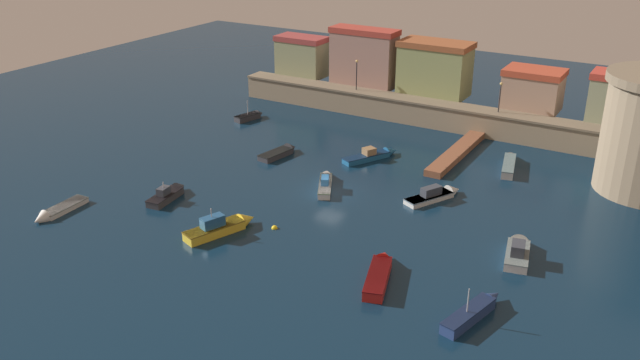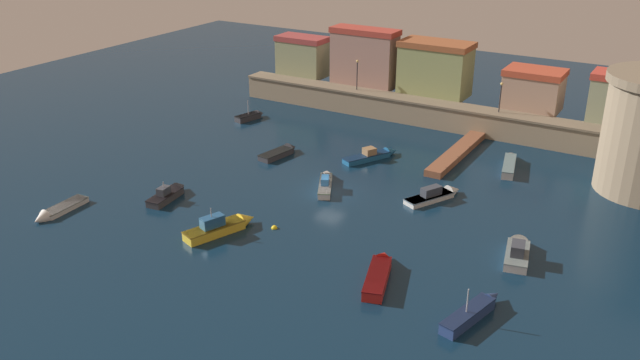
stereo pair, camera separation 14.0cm
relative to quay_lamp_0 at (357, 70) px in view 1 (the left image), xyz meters
name	(u,v)px [view 1 (the left image)]	position (x,y,z in m)	size (l,w,h in m)	color
ground_plane	(330,193)	(9.49, -23.20, -5.43)	(131.28, 131.28, 0.00)	#0C2338
quay_wall	(426,112)	(9.49, 0.00, -3.94)	(50.64, 2.93, 2.96)	gray
old_town_backdrop	(439,71)	(9.49, 3.26, 0.37)	(47.39, 4.68, 7.38)	gray
pier_dock	(456,153)	(16.38, -8.18, -5.09)	(1.75, 13.72, 0.70)	brown
quay_lamp_0	(357,70)	(0.00, 0.00, 0.00)	(0.32, 0.32, 3.77)	black
quay_lamp_1	(500,92)	(18.13, 0.00, -0.20)	(0.32, 0.32, 3.43)	black
moored_boat_0	(325,182)	(8.36, -22.05, -5.02)	(3.89, 6.13, 1.51)	white
moored_boat_1	(474,311)	(27.62, -35.55, -4.98)	(2.55, 6.42, 2.68)	navy
moored_boat_2	(437,194)	(18.58, -19.20, -5.06)	(4.04, 6.14, 1.73)	silver
moored_boat_3	(379,272)	(20.05, -34.31, -4.99)	(3.30, 6.66, 1.33)	red
moored_boat_4	(251,116)	(-9.85, -9.12, -5.05)	(2.11, 4.27, 2.67)	#333338
moored_boat_5	(281,152)	(0.17, -17.35, -5.11)	(2.24, 5.27, 1.38)	#333338
moored_boat_6	(373,155)	(9.10, -13.27, -5.04)	(4.16, 6.50, 1.60)	#195689
moored_boat_7	(223,226)	(5.78, -34.52, -4.89)	(3.61, 6.61, 2.77)	gold
moored_boat_8	(509,163)	(22.12, -8.48, -4.99)	(2.57, 6.87, 1.06)	silver
moored_boat_9	(518,250)	(27.85, -25.92, -4.94)	(2.75, 5.66, 2.04)	white
moored_boat_10	(55,212)	(-8.83, -39.36, -5.18)	(1.68, 5.61, 1.33)	silver
moored_boat_11	(169,193)	(-2.64, -31.65, -5.01)	(2.00, 5.18, 2.22)	#333338
mooring_buoy_0	(274,228)	(9.09, -31.80, -5.43)	(0.52, 0.52, 0.52)	yellow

